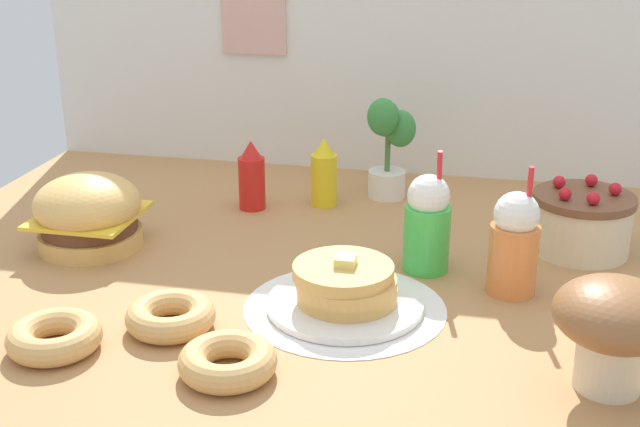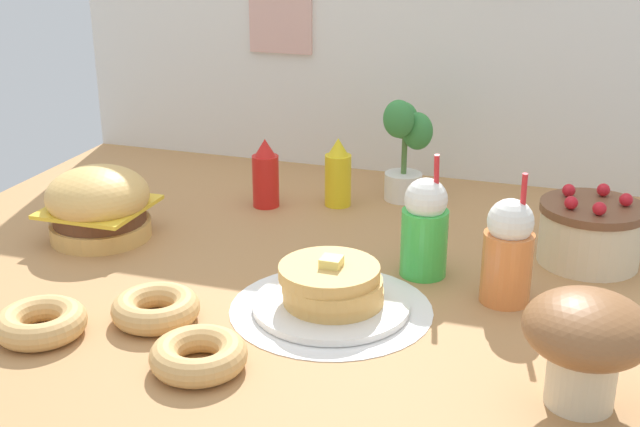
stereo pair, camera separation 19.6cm
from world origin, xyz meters
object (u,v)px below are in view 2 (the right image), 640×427
layer_cake (590,233)px  mustard_bottle (338,174)px  cream_soda_cup (425,228)px  donut_chocolate (156,308)px  pancake_stack (331,290)px  burger (99,205)px  orange_float_cup (508,252)px  mushroom_stool (586,338)px  ketchup_bottle (266,175)px  donut_pink_glaze (41,322)px  donut_vanilla (199,354)px  potted_plant (405,146)px

layer_cake → mustard_bottle: mustard_bottle is taller
cream_soda_cup → donut_chocolate: 0.62m
pancake_stack → burger: bearing=163.9°
pancake_stack → cream_soda_cup: size_ratio=1.13×
orange_float_cup → mushroom_stool: (0.17, -0.35, 0.01)m
mustard_bottle → orange_float_cup: orange_float_cup is taller
ketchup_bottle → mustard_bottle: same height
orange_float_cup → donut_pink_glaze: 0.96m
donut_pink_glaze → donut_vanilla: same height
mustard_bottle → pancake_stack: bearing=-74.0°
pancake_stack → mustard_bottle: mustard_bottle is taller
pancake_stack → layer_cake: size_ratio=1.36×
layer_cake → ketchup_bottle: 0.88m
ketchup_bottle → mushroom_stool: bearing=-40.4°
burger → donut_pink_glaze: burger is taller
cream_soda_cup → potted_plant: bearing=108.0°
pancake_stack → layer_cake: bearing=40.2°
donut_chocolate → potted_plant: potted_plant is taller
layer_cake → orange_float_cup: size_ratio=0.83×
mustard_bottle → potted_plant: potted_plant is taller
burger → layer_cake: 1.20m
donut_pink_glaze → mushroom_stool: (1.02, 0.09, 0.10)m
mustard_bottle → cream_soda_cup: 0.50m
cream_soda_cup → donut_vanilla: size_ratio=1.61×
mustard_bottle → mushroom_stool: bearing=-49.9°
burger → ketchup_bottle: bearing=48.0°
donut_pink_glaze → potted_plant: (0.50, 1.00, 0.13)m
burger → donut_vanilla: burger is taller
pancake_stack → donut_chocolate: (-0.33, -0.16, -0.02)m
potted_plant → mushroom_stool: bearing=-60.5°
burger → mushroom_stool: 1.25m
mustard_bottle → donut_chocolate: bearing=-101.0°
orange_float_cup → mushroom_stool: bearing=-64.8°
potted_plant → layer_cake: bearing=-29.8°
cream_soda_cup → mushroom_stool: size_ratio=1.36×
ketchup_bottle → cream_soda_cup: size_ratio=0.67×
orange_float_cup → potted_plant: potted_plant is taller
orange_float_cup → potted_plant: bearing=122.0°
burger → donut_chocolate: size_ratio=1.43×
mustard_bottle → burger: bearing=-140.2°
burger → donut_vanilla: (0.52, -0.50, -0.06)m
ketchup_bottle → orange_float_cup: size_ratio=0.67×
ketchup_bottle → cream_soda_cup: bearing=-31.1°
ketchup_bottle → donut_vanilla: (0.21, -0.84, -0.06)m
pancake_stack → potted_plant: potted_plant is taller
donut_vanilla → orange_float_cup: bearing=42.4°
pancake_stack → layer_cake: layer_cake is taller
cream_soda_cup → donut_chocolate: (-0.47, -0.39, -0.09)m
cream_soda_cup → mushroom_stool: cream_soda_cup is taller
pancake_stack → layer_cake: (0.50, 0.42, 0.03)m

